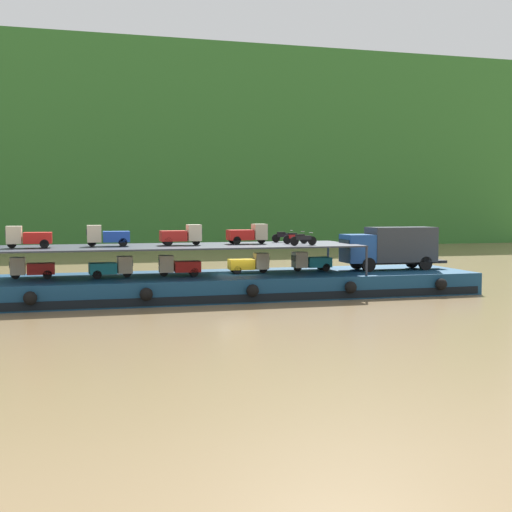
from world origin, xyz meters
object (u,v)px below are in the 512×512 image
mini_truck_upper_fore (182,235)px  motorcycle_upper_port (303,239)px  covered_lorry (391,247)px  mini_truck_lower_fore (249,263)px  mini_truck_lower_aft (112,267)px  mini_truck_lower_stern (32,268)px  mini_truck_lower_mid (179,266)px  motorcycle_upper_centre (295,238)px  mini_truck_upper_stern (28,237)px  cargo_barge (237,285)px  mini_truck_upper_mid (107,236)px  mini_truck_upper_bow (248,234)px  mini_truck_lower_bow (311,261)px  motorcycle_upper_stbd (284,236)px

mini_truck_upper_fore → motorcycle_upper_port: mini_truck_upper_fore is taller
covered_lorry → mini_truck_lower_fore: 10.62m
mini_truck_lower_aft → motorcycle_upper_port: bearing=-8.4°
mini_truck_lower_stern → mini_truck_lower_mid: bearing=-5.5°
covered_lorry → mini_truck_upper_fore: bearing=178.7°
mini_truck_lower_mid → motorcycle_upper_centre: bearing=2.7°
mini_truck_upper_stern → motorcycle_upper_port: mini_truck_upper_stern is taller
cargo_barge → mini_truck_lower_mid: bearing=-174.9°
mini_truck_lower_mid → mini_truck_upper_stern: (-9.40, 0.11, 2.00)m
mini_truck_upper_mid → mini_truck_upper_bow: size_ratio=1.00×
mini_truck_lower_stern → mini_truck_upper_fore: (9.60, -0.21, 2.00)m
mini_truck_lower_stern → mini_truck_upper_bow: 14.44m
mini_truck_lower_mid → motorcycle_upper_centre: motorcycle_upper_centre is taller
mini_truck_lower_aft → motorcycle_upper_centre: motorcycle_upper_centre is taller
mini_truck_lower_stern → mini_truck_upper_fore: size_ratio=1.00×
mini_truck_lower_aft → mini_truck_upper_stern: (-5.05, 0.02, 2.00)m
mini_truck_lower_mid → mini_truck_upper_bow: size_ratio=1.00×
mini_truck_lower_fore → mini_truck_lower_bow: size_ratio=1.01×
mini_truck_upper_mid → motorcycle_upper_stbd: size_ratio=1.46×
mini_truck_lower_aft → mini_truck_lower_fore: (9.33, 0.52, 0.00)m
cargo_barge → mini_truck_upper_stern: mini_truck_upper_stern is taller
mini_truck_lower_fore → mini_truck_upper_fore: (-4.67, 0.08, 2.00)m
covered_lorry → mini_truck_upper_mid: 20.12m
motorcycle_upper_port → mini_truck_lower_mid: bearing=167.9°
mini_truck_upper_bow → motorcycle_upper_centre: size_ratio=1.47×
mini_truck_upper_bow → motorcycle_upper_port: bearing=-42.8°
motorcycle_upper_centre → mini_truck_upper_bow: bearing=167.8°
cargo_barge → mini_truck_upper_stern: 13.86m
mini_truck_upper_fore → mini_truck_lower_fore: bearing=-1.0°
mini_truck_upper_stern → mini_truck_upper_fore: same height
mini_truck_lower_aft → covered_lorry: bearing=0.8°
motorcycle_upper_port → mini_truck_lower_bow: bearing=60.3°
mini_truck_upper_stern → motorcycle_upper_stbd: size_ratio=1.45×
mini_truck_upper_mid → motorcycle_upper_port: bearing=-11.0°
mini_truck_upper_fore → motorcycle_upper_port: size_ratio=1.45×
mini_truck_lower_aft → mini_truck_upper_stern: 5.43m
mini_truck_lower_fore → mini_truck_upper_mid: mini_truck_upper_mid is taller
mini_truck_lower_stern → mini_truck_lower_bow: 18.89m
motorcycle_upper_port → motorcycle_upper_centre: bearing=84.9°
mini_truck_lower_aft → mini_truck_upper_fore: 5.11m
mini_truck_upper_mid → motorcycle_upper_centre: 12.80m
motorcycle_upper_stbd → mini_truck_upper_stern: bearing=-172.2°
mini_truck_lower_bow → mini_truck_upper_fore: mini_truck_upper_fore is taller
mini_truck_upper_fore → motorcycle_upper_stbd: (7.80, 1.83, -0.26)m
mini_truck_lower_stern → motorcycle_upper_stbd: (17.39, 1.61, 1.74)m
motorcycle_upper_centre → mini_truck_lower_aft: bearing=-178.6°
mini_truck_lower_mid → mini_truck_upper_stern: 9.61m
mini_truck_upper_stern → mini_truck_upper_mid: size_ratio=0.99×
mini_truck_lower_bow → mini_truck_upper_fore: size_ratio=1.00×
mini_truck_lower_stern → motorcycle_upper_stbd: 17.56m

